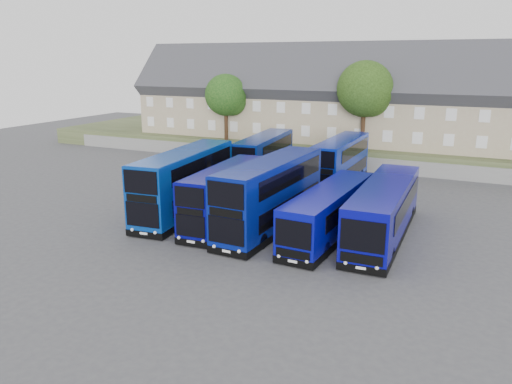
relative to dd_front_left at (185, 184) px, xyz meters
The scene contains 13 objects.
ground 7.50m from the dd_front_left, 31.92° to the right, with size 120.00×120.00×0.00m, color #45454A.
retaining_wall 21.17m from the dd_front_left, 73.35° to the left, with size 70.00×0.40×1.50m, color slate.
earth_bank 30.86m from the dd_front_left, 78.68° to the left, with size 80.00×20.00×2.00m, color #404D2B.
terrace_row 27.26m from the dd_front_left, 77.00° to the left, with size 54.00×10.40×11.20m.
dd_front_left is the anchor object (origin of this frame).
dd_front_mid 3.93m from the dd_front_left, 12.66° to the right, with size 2.92×10.21×4.01m.
dd_front_right 7.12m from the dd_front_left, ahead, with size 3.25×11.98×4.72m.
dd_rear_left 11.79m from the dd_front_left, 84.31° to the left, with size 3.46×11.05×4.32m.
dd_rear_right 15.32m from the dd_front_left, 57.80° to the left, with size 2.61×10.88×4.31m.
coach_east_a 11.22m from the dd_front_left, ahead, with size 3.06×11.87×3.21m.
coach_east_b 14.48m from the dd_front_left, ahead, with size 2.99×13.07×3.56m.
tree_west 23.20m from the dd_front_left, 110.09° to the left, with size 4.80×4.80×7.65m.
tree_mid 24.01m from the dd_front_left, 69.41° to the left, with size 5.76×5.76×9.18m.
Camera 1 is at (13.89, -26.53, 11.29)m, focal length 35.00 mm.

